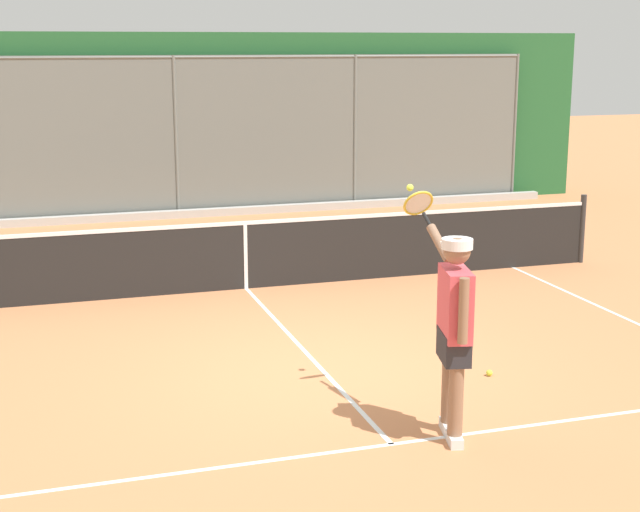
% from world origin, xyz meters
% --- Properties ---
extents(ground_plane, '(60.00, 60.00, 0.00)m').
position_xyz_m(ground_plane, '(0.00, 0.00, 0.00)').
color(ground_plane, '#C67A4C').
extents(court_line_markings, '(8.43, 9.99, 0.01)m').
position_xyz_m(court_line_markings, '(0.00, 2.18, 0.00)').
color(court_line_markings, white).
rests_on(court_line_markings, ground).
extents(fence_backdrop, '(17.82, 1.37, 3.57)m').
position_xyz_m(fence_backdrop, '(0.00, -10.14, 1.77)').
color(fence_backdrop, slate).
rests_on(fence_backdrop, ground).
extents(tennis_net, '(10.83, 0.09, 1.07)m').
position_xyz_m(tennis_net, '(0.00, -3.61, 0.49)').
color(tennis_net, '#2D2D2D').
rests_on(tennis_net, ground).
extents(tennis_player, '(0.35, 1.47, 2.07)m').
position_xyz_m(tennis_player, '(-0.55, 1.87, 1.06)').
color(tennis_player, silver).
rests_on(tennis_player, ground).
extents(tennis_ball_mid_court, '(0.07, 0.07, 0.07)m').
position_xyz_m(tennis_ball_mid_court, '(-1.59, 0.60, 0.03)').
color(tennis_ball_mid_court, '#C1D138').
rests_on(tennis_ball_mid_court, ground).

